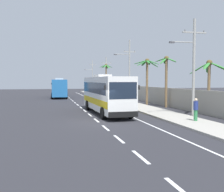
# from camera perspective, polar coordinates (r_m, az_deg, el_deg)

# --- Properties ---
(ground_plane) EXTENTS (160.00, 160.00, 0.00)m
(ground_plane) POSITION_cam_1_polar(r_m,az_deg,el_deg) (20.51, -3.06, -5.66)
(ground_plane) COLOR #28282D
(sidewalk_kerb) EXTENTS (3.20, 90.00, 0.14)m
(sidewalk_kerb) POSITION_cam_1_polar(r_m,az_deg,el_deg) (31.87, 5.63, -2.28)
(sidewalk_kerb) COLOR #A8A399
(sidewalk_kerb) RESTS_ON ground
(lane_markings) EXTENTS (3.57, 71.07, 0.01)m
(lane_markings) POSITION_cam_1_polar(r_m,az_deg,el_deg) (35.34, -4.31, -1.82)
(lane_markings) COLOR white
(lane_markings) RESTS_ON ground
(boundary_wall) EXTENTS (0.24, 60.00, 2.32)m
(boundary_wall) POSITION_cam_1_polar(r_m,az_deg,el_deg) (36.88, 9.14, 0.17)
(boundary_wall) COLOR #9E998E
(boundary_wall) RESTS_ON ground
(coach_bus_foreground) EXTENTS (3.11, 11.22, 3.84)m
(coach_bus_foreground) POSITION_cam_1_polar(r_m,az_deg,el_deg) (25.54, -1.39, 0.64)
(coach_bus_foreground) COLOR white
(coach_bus_foreground) RESTS_ON ground
(coach_bus_far_lane) EXTENTS (3.21, 12.01, 3.65)m
(coach_bus_far_lane) POSITION_cam_1_polar(r_m,az_deg,el_deg) (50.41, -11.51, 1.86)
(coach_bus_far_lane) COLOR #2366A8
(coach_bus_far_lane) RESTS_ON ground
(motorcycle_beside_bus) EXTENTS (0.56, 1.96, 1.56)m
(motorcycle_beside_bus) POSITION_cam_1_polar(r_m,az_deg,el_deg) (34.29, -1.05, -0.91)
(motorcycle_beside_bus) COLOR black
(motorcycle_beside_bus) RESTS_ON ground
(pedestrian_near_kerb) EXTENTS (0.36, 0.36, 1.73)m
(pedestrian_near_kerb) POSITION_cam_1_polar(r_m,az_deg,el_deg) (20.99, 17.86, -2.72)
(pedestrian_near_kerb) COLOR #2D7A47
(pedestrian_near_kerb) RESTS_ON sidewalk_kerb
(pedestrian_midwalk) EXTENTS (0.36, 0.36, 1.72)m
(pedestrian_midwalk) POSITION_cam_1_polar(r_m,az_deg,el_deg) (35.47, 3.05, -0.12)
(pedestrian_midwalk) COLOR beige
(pedestrian_midwalk) RESTS_ON sidewalk_kerb
(pedestrian_far_walk) EXTENTS (0.36, 0.36, 1.74)m
(pedestrian_far_walk) POSITION_cam_1_polar(r_m,az_deg,el_deg) (42.96, 1.07, 0.52)
(pedestrian_far_walk) COLOR gold
(pedestrian_far_walk) RESTS_ON sidewalk_kerb
(utility_pole_nearest) EXTENTS (3.48, 0.24, 8.56)m
(utility_pole_nearest) POSITION_cam_1_polar(r_m,az_deg,el_deg) (23.94, 17.30, 6.55)
(utility_pole_nearest) COLOR #9E9E99
(utility_pole_nearest) RESTS_ON ground
(utility_pole_mid) EXTENTS (3.47, 0.24, 9.51)m
(utility_pole_mid) POSITION_cam_1_polar(r_m,az_deg,el_deg) (40.62, 3.73, 5.97)
(utility_pole_mid) COLOR #9E9E99
(utility_pole_mid) RESTS_ON ground
(utility_pole_far) EXTENTS (2.47, 0.24, 8.45)m
(utility_pole_far) POSITION_cam_1_polar(r_m,az_deg,el_deg) (58.31, -1.28, 4.62)
(utility_pole_far) COLOR #9E9E99
(utility_pole_far) RESTS_ON ground
(utility_pole_distant) EXTENTS (3.46, 0.24, 8.99)m
(utility_pole_distant) POSITION_cam_1_polar(r_m,az_deg,el_deg) (76.18, -4.37, 4.59)
(utility_pole_distant) COLOR #9E9E99
(utility_pole_distant) RESTS_ON ground
(palm_nearest) EXTENTS (2.60, 2.68, 6.15)m
(palm_nearest) POSITION_cam_1_polar(r_m,az_deg,el_deg) (31.88, 11.81, 5.17)
(palm_nearest) COLOR brown
(palm_nearest) RESTS_ON ground
(palm_second) EXTENTS (2.85, 2.62, 6.74)m
(palm_second) POSITION_cam_1_polar(r_m,az_deg,el_deg) (55.10, -1.31, 5.02)
(palm_second) COLOR brown
(palm_second) RESTS_ON ground
(palm_third) EXTENTS (3.22, 3.42, 6.06)m
(palm_third) POSITION_cam_1_polar(r_m,az_deg,el_deg) (34.10, 7.68, 5.52)
(palm_third) COLOR brown
(palm_third) RESTS_ON ground
(palm_fourth) EXTENTS (3.58, 3.69, 5.16)m
(palm_fourth) POSITION_cam_1_polar(r_m,az_deg,el_deg) (26.05, 20.60, 4.52)
(palm_fourth) COLOR brown
(palm_fourth) RESTS_ON ground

